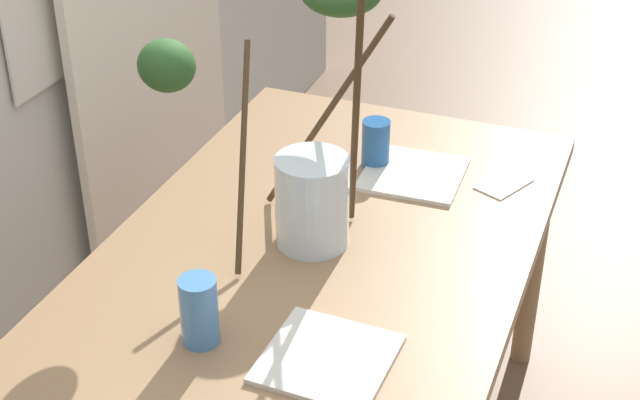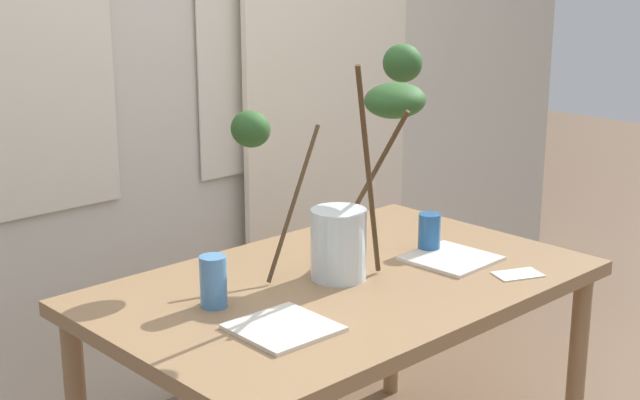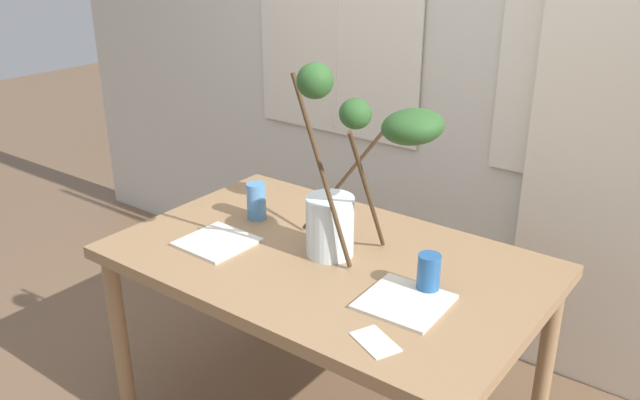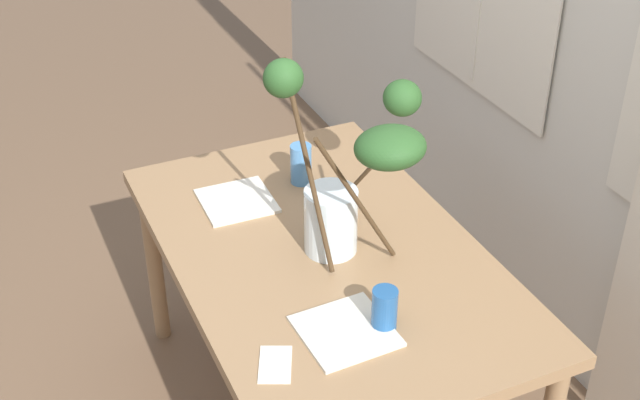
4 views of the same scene
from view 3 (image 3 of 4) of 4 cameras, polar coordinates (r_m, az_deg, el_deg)
name	(u,v)px [view 3 (image 3 of 4)]	position (r m, az deg, el deg)	size (l,w,h in m)	color
back_wall_with_windows	(467,46)	(3.00, 12.55, 12.77)	(5.17, 0.14, 2.68)	beige
dining_table	(326,275)	(2.38, 0.54, -6.50)	(1.49, 0.94, 0.76)	#93704C
vase_with_branches	(352,178)	(2.22, 2.77, 1.89)	(0.60, 0.63, 0.73)	silver
drinking_glass_blue_left	(256,201)	(2.61, -5.48, -0.09)	(0.08, 0.08, 0.15)	#4C84BC
drinking_glass_blue_right	(429,273)	(2.13, 9.31, -6.22)	(0.07, 0.07, 0.13)	#235693
plate_square_left	(217,242)	(2.45, -8.85, -3.58)	(0.24, 0.24, 0.01)	silver
plate_square_right	(404,302)	(2.08, 7.26, -8.67)	(0.25, 0.25, 0.01)	silver
napkin_folded	(375,342)	(1.90, 4.77, -12.04)	(0.14, 0.09, 0.00)	silver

